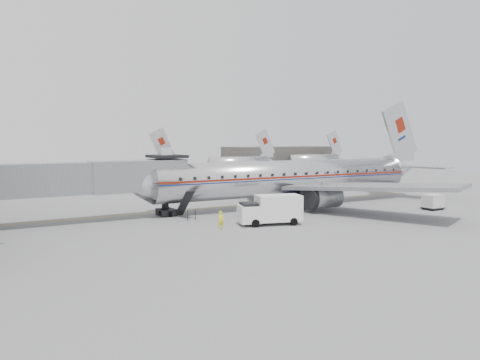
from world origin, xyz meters
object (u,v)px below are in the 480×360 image
object	(u,v)px
airliner	(294,178)
baggage_cart_navy	(293,200)
baggage_cart_white	(433,202)
ramp_worker	(221,220)
service_van	(271,209)

from	to	relation	value
airliner	baggage_cart_navy	world-z (taller)	airliner
airliner	baggage_cart_white	distance (m)	15.99
baggage_cart_navy	ramp_worker	distance (m)	16.00
service_van	baggage_cart_navy	xyz separation A→B (m)	(8.71, 8.19, -0.63)
baggage_cart_navy	baggage_cart_white	size ratio (longest dim) A/B	1.04
airliner	baggage_cart_white	bearing A→B (deg)	-41.66
service_van	baggage_cart_navy	distance (m)	11.97
airliner	baggage_cart_navy	size ratio (longest dim) A/B	18.58
airliner	baggage_cart_white	size ratio (longest dim) A/B	19.25
baggage_cart_white	ramp_worker	world-z (taller)	baggage_cart_white
service_van	baggage_cart_white	bearing A→B (deg)	11.84
ramp_worker	service_van	bearing A→B (deg)	-3.15
baggage_cart_navy	baggage_cart_white	distance (m)	15.81
baggage_cart_white	ramp_worker	distance (m)	26.38
airliner	baggage_cart_navy	distance (m)	2.87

